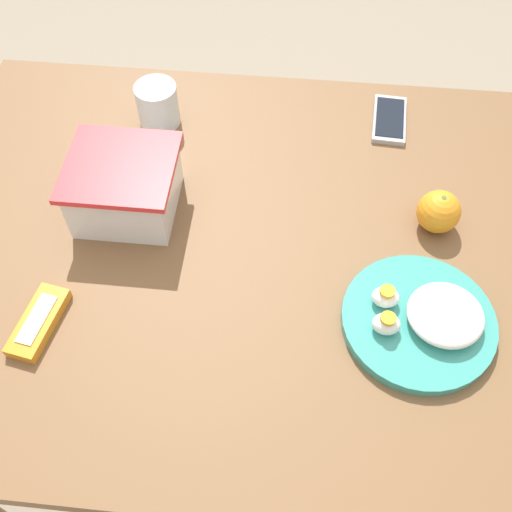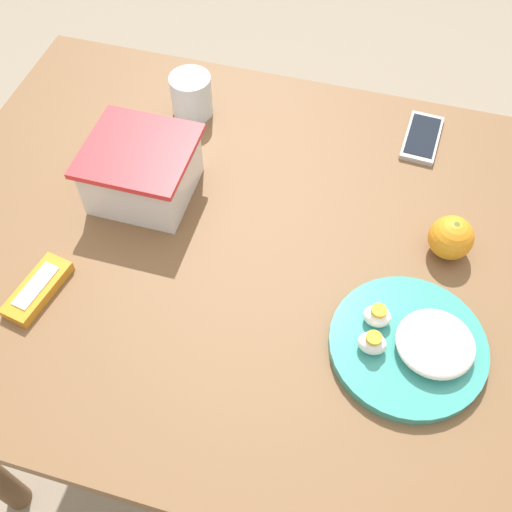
% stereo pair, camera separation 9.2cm
% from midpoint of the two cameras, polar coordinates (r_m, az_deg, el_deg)
% --- Properties ---
extents(ground_plane, '(10.00, 10.00, 0.00)m').
position_cam_midpoint_polar(ground_plane, '(1.66, -0.69, -15.10)').
color(ground_plane, gray).
extents(table, '(1.19, 0.84, 0.77)m').
position_cam_midpoint_polar(table, '(1.05, -1.05, -2.69)').
color(table, brown).
rests_on(table, ground_plane).
extents(food_container, '(0.17, 0.17, 0.10)m').
position_cam_midpoint_polar(food_container, '(1.01, -14.90, 6.00)').
color(food_container, white).
rests_on(food_container, table).
extents(orange_fruit, '(0.07, 0.07, 0.07)m').
position_cam_midpoint_polar(orange_fruit, '(0.99, 14.51, 3.93)').
color(orange_fruit, orange).
rests_on(orange_fruit, table).
extents(rice_plate, '(0.23, 0.23, 0.05)m').
position_cam_midpoint_polar(rice_plate, '(0.90, 12.90, -6.08)').
color(rice_plate, teal).
rests_on(rice_plate, table).
extents(candy_bar, '(0.07, 0.13, 0.02)m').
position_cam_midpoint_polar(candy_bar, '(0.95, -22.66, -6.04)').
color(candy_bar, orange).
rests_on(candy_bar, table).
extents(cell_phone, '(0.07, 0.13, 0.01)m').
position_cam_midpoint_polar(cell_phone, '(1.17, 10.39, 12.55)').
color(cell_phone, '#ADADB2').
rests_on(cell_phone, table).
extents(drinking_glass, '(0.08, 0.08, 0.08)m').
position_cam_midpoint_polar(drinking_glass, '(1.16, -11.67, 13.79)').
color(drinking_glass, silver).
rests_on(drinking_glass, table).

